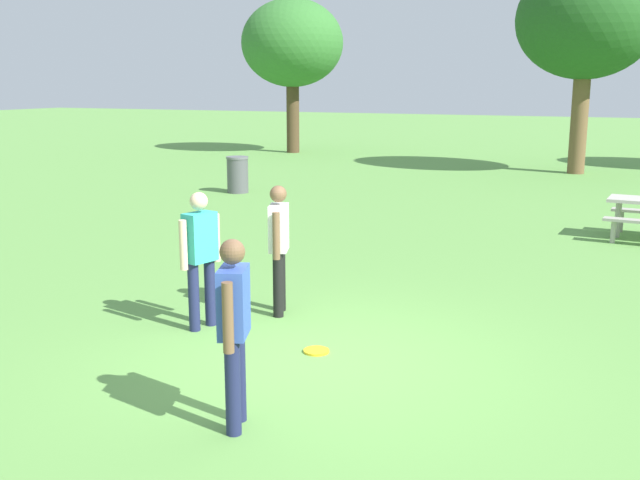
{
  "coord_description": "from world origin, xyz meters",
  "views": [
    {
      "loc": [
        2.96,
        -6.64,
        2.88
      ],
      "look_at": [
        -0.62,
        1.35,
        1.0
      ],
      "focal_mm": 41.32,
      "sensor_mm": 36.0,
      "label": 1
    }
  ],
  "objects_px": {
    "person_bystander": "(200,251)",
    "trash_can_beside_table": "(238,175)",
    "person_catcher": "(234,322)",
    "frisbee": "(316,351)",
    "tree_broad_center": "(586,21)",
    "person_thrower": "(279,241)",
    "tree_tall_left": "(292,44)"
  },
  "relations": [
    {
      "from": "person_thrower",
      "to": "person_bystander",
      "type": "relative_size",
      "value": 1.0
    },
    {
      "from": "trash_can_beside_table",
      "to": "tree_broad_center",
      "type": "relative_size",
      "value": 0.15
    },
    {
      "from": "person_thrower",
      "to": "trash_can_beside_table",
      "type": "distance_m",
      "value": 10.63
    },
    {
      "from": "person_catcher",
      "to": "person_bystander",
      "type": "height_order",
      "value": "same"
    },
    {
      "from": "frisbee",
      "to": "tree_tall_left",
      "type": "height_order",
      "value": "tree_tall_left"
    },
    {
      "from": "person_thrower",
      "to": "tree_tall_left",
      "type": "distance_m",
      "value": 22.21
    },
    {
      "from": "person_catcher",
      "to": "person_thrower",
      "type": "bearing_deg",
      "value": 110.52
    },
    {
      "from": "person_catcher",
      "to": "tree_tall_left",
      "type": "bearing_deg",
      "value": 115.06
    },
    {
      "from": "person_thrower",
      "to": "person_bystander",
      "type": "height_order",
      "value": "same"
    },
    {
      "from": "person_thrower",
      "to": "trash_can_beside_table",
      "type": "relative_size",
      "value": 1.71
    },
    {
      "from": "person_catcher",
      "to": "trash_can_beside_table",
      "type": "height_order",
      "value": "person_catcher"
    },
    {
      "from": "trash_can_beside_table",
      "to": "tree_broad_center",
      "type": "distance_m",
      "value": 12.04
    },
    {
      "from": "person_bystander",
      "to": "trash_can_beside_table",
      "type": "bearing_deg",
      "value": 118.18
    },
    {
      "from": "tree_tall_left",
      "to": "trash_can_beside_table",
      "type": "bearing_deg",
      "value": -71.19
    },
    {
      "from": "person_bystander",
      "to": "tree_tall_left",
      "type": "height_order",
      "value": "tree_tall_left"
    },
    {
      "from": "trash_can_beside_table",
      "to": "person_bystander",
      "type": "bearing_deg",
      "value": -61.82
    },
    {
      "from": "trash_can_beside_table",
      "to": "tree_tall_left",
      "type": "distance_m",
      "value": 12.15
    },
    {
      "from": "person_catcher",
      "to": "tree_broad_center",
      "type": "bearing_deg",
      "value": 87.46
    },
    {
      "from": "person_catcher",
      "to": "frisbee",
      "type": "bearing_deg",
      "value": 93.42
    },
    {
      "from": "frisbee",
      "to": "tree_tall_left",
      "type": "bearing_deg",
      "value": 116.78
    },
    {
      "from": "person_catcher",
      "to": "tree_tall_left",
      "type": "height_order",
      "value": "tree_tall_left"
    },
    {
      "from": "person_thrower",
      "to": "person_bystander",
      "type": "distance_m",
      "value": 1.05
    },
    {
      "from": "person_bystander",
      "to": "trash_can_beside_table",
      "type": "relative_size",
      "value": 1.71
    },
    {
      "from": "person_catcher",
      "to": "tree_tall_left",
      "type": "xyz_separation_m",
      "value": [
        -10.62,
        22.73,
        3.46
      ]
    },
    {
      "from": "person_bystander",
      "to": "frisbee",
      "type": "distance_m",
      "value": 1.84
    },
    {
      "from": "trash_can_beside_table",
      "to": "tree_broad_center",
      "type": "xyz_separation_m",
      "value": [
        7.8,
        8.12,
        4.26
      ]
    },
    {
      "from": "tree_broad_center",
      "to": "person_thrower",
      "type": "bearing_deg",
      "value": -96.69
    },
    {
      "from": "person_thrower",
      "to": "tree_broad_center",
      "type": "distance_m",
      "value": 17.54
    },
    {
      "from": "frisbee",
      "to": "trash_can_beside_table",
      "type": "xyz_separation_m",
      "value": [
        -6.81,
        9.95,
        0.47
      ]
    },
    {
      "from": "frisbee",
      "to": "tree_tall_left",
      "type": "xyz_separation_m",
      "value": [
        -10.51,
        20.83,
        4.39
      ]
    },
    {
      "from": "person_bystander",
      "to": "frisbee",
      "type": "relative_size",
      "value": 5.8
    },
    {
      "from": "trash_can_beside_table",
      "to": "tree_tall_left",
      "type": "bearing_deg",
      "value": 108.81
    }
  ]
}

